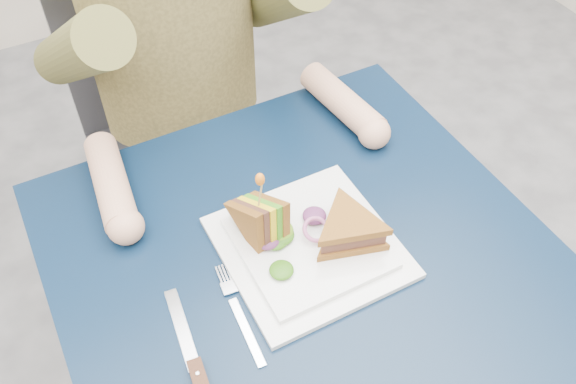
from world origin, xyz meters
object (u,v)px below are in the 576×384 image
table (308,289)px  knife (199,380)px  sandwich_upright (262,221)px  sandwich_flat (349,229)px  fork (240,316)px  plate (309,246)px  chair (174,109)px

table → knife: knife is taller
table → sandwich_upright: size_ratio=6.11×
sandwich_flat → knife: (-0.29, -0.10, -0.04)m
table → sandwich_upright: (-0.05, 0.06, 0.13)m
sandwich_upright → fork: sandwich_upright is taller
plate → sandwich_upright: sandwich_upright is taller
sandwich_flat → fork: sandwich_flat is taller
table → chair: size_ratio=0.81×
sandwich_flat → fork: size_ratio=0.91×
chair → table: bearing=-90.0°
chair → sandwich_upright: chair is taller
plate → sandwich_upright: size_ratio=2.12×
table → knife: size_ratio=3.38×
chair → plate: chair is taller
sandwich_upright → table: bearing=-54.0°
plate → sandwich_flat: bearing=-24.4°
chair → plate: 0.67m
plate → knife: plate is taller
knife → sandwich_flat: bearing=18.9°
sandwich_upright → plate: bearing=-38.1°
plate → fork: (-0.15, -0.06, -0.01)m
knife → chair: bearing=73.7°
table → plate: bearing=62.1°
plate → chair: bearing=90.9°
table → chair: chair is taller
plate → knife: (-0.23, -0.12, -0.00)m
sandwich_upright → fork: (-0.09, -0.10, -0.05)m
table → sandwich_flat: sandwich_flat is taller
table → fork: 0.16m
plate → sandwich_upright: 0.09m
fork → knife: size_ratio=0.81×
table → fork: size_ratio=4.18×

